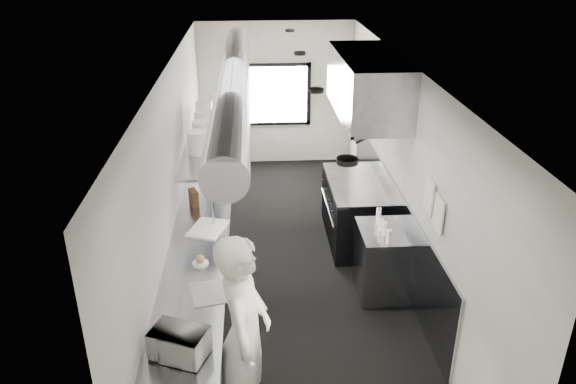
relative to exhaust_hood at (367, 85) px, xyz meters
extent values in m
cube|color=black|center=(-1.10, -0.70, -2.39)|extent=(3.00, 8.00, 0.01)
cube|color=silver|center=(-1.10, -0.70, 0.41)|extent=(3.00, 8.00, 0.01)
cube|color=silver|center=(-1.10, 3.30, -0.99)|extent=(3.00, 0.02, 2.80)
cube|color=silver|center=(-2.60, -0.70, -0.99)|extent=(0.02, 8.00, 2.80)
cube|color=silver|center=(0.40, -0.70, -0.99)|extent=(0.02, 8.00, 2.80)
cube|color=gray|center=(0.38, -0.40, -1.84)|extent=(0.03, 5.50, 1.10)
cylinder|color=#94969C|center=(-1.80, -0.30, 0.16)|extent=(0.40, 6.40, 0.40)
cube|color=white|center=(-1.10, 3.26, -0.99)|extent=(1.20, 0.03, 1.10)
cube|color=black|center=(-1.10, 3.28, -0.42)|extent=(1.36, 0.03, 0.08)
cube|color=black|center=(-1.10, 3.28, -1.57)|extent=(1.36, 0.03, 0.08)
cube|color=black|center=(-1.74, 3.28, -0.99)|extent=(0.08, 0.03, 1.25)
cube|color=black|center=(-0.46, 3.28, -0.99)|extent=(0.08, 0.03, 1.25)
cube|color=gray|center=(0.00, 0.00, 0.01)|extent=(0.80, 2.20, 0.80)
cube|color=gray|center=(-0.38, 0.00, -0.38)|extent=(0.05, 2.20, 0.05)
cube|color=black|center=(-0.08, 0.00, -0.33)|extent=(0.50, 2.10, 0.28)
cube|color=gray|center=(-2.25, -1.20, -1.94)|extent=(0.70, 6.00, 0.90)
cube|color=gray|center=(-2.30, 0.30, -0.84)|extent=(0.45, 3.00, 0.04)
cylinder|color=gray|center=(-2.10, -1.10, -1.17)|extent=(0.04, 0.04, 0.66)
cylinder|color=gray|center=(-2.10, 0.30, -1.17)|extent=(0.04, 0.04, 0.66)
cylinder|color=gray|center=(-2.10, 1.70, -1.17)|extent=(0.04, 0.04, 0.66)
cube|color=black|center=(-0.05, 0.00, -1.94)|extent=(0.85, 1.60, 0.90)
cube|color=gray|center=(-0.05, 0.00, -1.47)|extent=(0.85, 1.60, 0.04)
cube|color=gray|center=(-0.46, 0.00, -1.94)|extent=(0.03, 1.55, 0.80)
cylinder|color=gray|center=(-0.49, 0.00, -1.84)|extent=(0.03, 1.30, 0.03)
cube|color=gray|center=(0.05, -1.40, -1.94)|extent=(0.65, 0.80, 0.90)
cube|color=gray|center=(-2.25, 2.50, -1.94)|extent=(0.70, 1.20, 0.90)
cube|color=white|center=(0.37, -1.90, -0.79)|extent=(0.02, 0.28, 0.38)
cube|color=white|center=(0.37, -2.25, -0.84)|extent=(0.02, 0.28, 0.38)
imported|color=white|center=(-1.70, -3.39, -1.39)|extent=(0.55, 0.77, 1.99)
imported|color=white|center=(-2.26, -3.52, -1.36)|extent=(0.53, 0.48, 0.27)
cylinder|color=beige|center=(-2.38, -3.17, -1.43)|extent=(0.18, 0.18, 0.11)
cylinder|color=beige|center=(-2.40, -3.20, -1.44)|extent=(0.16, 0.16, 0.10)
cube|color=beige|center=(-2.07, -2.60, -1.48)|extent=(0.43, 0.50, 0.01)
cylinder|color=white|center=(-2.20, -2.03, -1.48)|extent=(0.24, 0.24, 0.02)
sphere|color=tan|center=(-2.20, -2.03, -1.42)|extent=(0.10, 0.10, 0.10)
cube|color=white|center=(-2.17, -1.21, -1.48)|extent=(0.54, 0.63, 0.02)
cube|color=#4C2E1B|center=(-2.40, -0.52, -1.38)|extent=(0.16, 0.22, 0.22)
cylinder|color=white|center=(-2.32, -0.30, -0.67)|extent=(0.34, 0.34, 0.31)
cylinder|color=white|center=(-2.28, 0.06, -0.65)|extent=(0.26, 0.26, 0.34)
cylinder|color=white|center=(-2.28, 0.43, -0.64)|extent=(0.33, 0.33, 0.36)
cylinder|color=white|center=(-2.31, 0.89, -0.63)|extent=(0.31, 0.31, 0.39)
cylinder|color=white|center=(0.01, -1.70, -1.40)|extent=(0.07, 0.07, 0.17)
cylinder|color=white|center=(0.00, -1.51, -1.40)|extent=(0.07, 0.07, 0.18)
cylinder|color=white|center=(-0.02, -1.40, -1.41)|extent=(0.06, 0.06, 0.17)
cylinder|color=white|center=(-0.01, -1.22, -1.40)|extent=(0.07, 0.07, 0.18)
cylinder|color=white|center=(0.01, -1.15, -1.40)|extent=(0.08, 0.08, 0.19)
camera|label=1|loc=(-1.57, -7.38, 1.85)|focal=34.67mm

